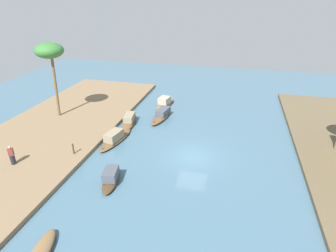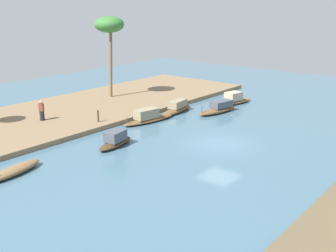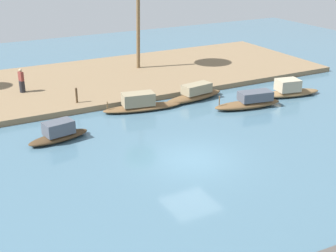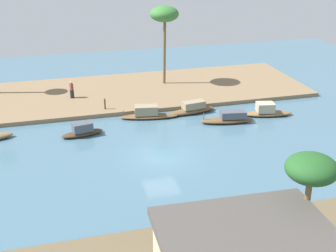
{
  "view_description": "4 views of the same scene",
  "coord_description": "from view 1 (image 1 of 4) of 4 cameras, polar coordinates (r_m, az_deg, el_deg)",
  "views": [
    {
      "loc": [
        20.4,
        2.87,
        12.69
      ],
      "look_at": [
        -3.31,
        -3.03,
        1.03
      ],
      "focal_mm": 29.92,
      "sensor_mm": 36.0,
      "label": 1
    },
    {
      "loc": [
        23.6,
        14.6,
        9.49
      ],
      "look_at": [
        0.24,
        -4.52,
        0.48
      ],
      "focal_mm": 44.45,
      "sensor_mm": 36.0,
      "label": 2
    },
    {
      "loc": [
        10.61,
        17.42,
        9.93
      ],
      "look_at": [
        -0.49,
        -3.33,
        0.48
      ],
      "focal_mm": 49.84,
      "sensor_mm": 36.0,
      "label": 3
    },
    {
      "loc": [
        7.49,
        28.9,
        14.87
      ],
      "look_at": [
        -1.73,
        -4.42,
        0.41
      ],
      "focal_mm": 49.86,
      "sensor_mm": 36.0,
      "label": 4
    }
  ],
  "objects": [
    {
      "name": "person_on_near_bank",
      "position": [
        25.34,
        -29.19,
        -5.47
      ],
      "size": [
        0.48,
        0.48,
        1.62
      ],
      "rotation": [
        0.0,
        0.0,
        5.05
      ],
      "color": "#232328",
      "rests_on": "riverbank_left"
    },
    {
      "name": "sampan_midstream",
      "position": [
        21.31,
        -11.54,
        -10.25
      ],
      "size": [
        3.49,
        1.64,
        1.07
      ],
      "rotation": [
        0.0,
        0.0,
        0.18
      ],
      "color": "#47331E",
      "rests_on": "river_water"
    },
    {
      "name": "palm_tree_left_near",
      "position": [
        31.46,
        -23.0,
        13.71
      ],
      "size": [
        2.85,
        2.85,
        7.88
      ],
      "color": "brown",
      "rests_on": "riverbank_left"
    },
    {
      "name": "sampan_upstream_small",
      "position": [
        34.63,
        -0.62,
        4.78
      ],
      "size": [
        4.38,
        1.95,
        1.19
      ],
      "rotation": [
        0.0,
        0.0,
        -0.18
      ],
      "color": "brown",
      "rests_on": "river_water"
    },
    {
      "name": "sampan_foreground",
      "position": [
        31.08,
        -1.28,
        2.22
      ],
      "size": [
        4.63,
        1.87,
        1.04
      ],
      "rotation": [
        0.0,
        0.0,
        -0.16
      ],
      "color": "brown",
      "rests_on": "river_water"
    },
    {
      "name": "sampan_near_left_bank",
      "position": [
        29.99,
        -7.9,
        1.06
      ],
      "size": [
        4.66,
        1.8,
        1.08
      ],
      "rotation": [
        0.0,
        0.0,
        0.15
      ],
      "color": "brown",
      "rests_on": "river_water"
    },
    {
      "name": "riverbank_left",
      "position": [
        29.57,
        -23.78,
        -1.85
      ],
      "size": [
        36.28,
        11.66,
        0.36
      ],
      "primitive_type": "cube",
      "color": "#846B4C",
      "rests_on": "ground"
    },
    {
      "name": "river_water",
      "position": [
        24.2,
        5.12,
        -6.24
      ],
      "size": [
        65.26,
        65.26,
        0.0
      ],
      "primitive_type": "plane",
      "color": "#476B7F",
      "rests_on": "ground"
    },
    {
      "name": "sampan_with_red_awning",
      "position": [
        26.62,
        -10.74,
        -2.43
      ],
      "size": [
        5.14,
        2.0,
        1.14
      ],
      "rotation": [
        0.0,
        0.0,
        -0.17
      ],
      "color": "brown",
      "rests_on": "river_water"
    },
    {
      "name": "mooring_post",
      "position": [
        24.88,
        -18.74,
        -4.42
      ],
      "size": [
        0.14,
        0.14,
        0.96
      ],
      "primitive_type": "cylinder",
      "color": "#4C3823",
      "rests_on": "riverbank_left"
    }
  ]
}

